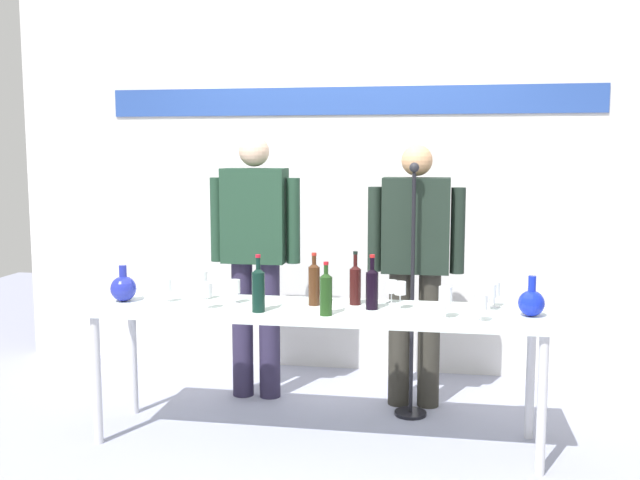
# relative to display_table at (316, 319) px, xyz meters

# --- Properties ---
(ground_plane) EXTENTS (10.00, 10.00, 0.00)m
(ground_plane) POSITION_rel_display_table_xyz_m (0.00, 0.00, -0.71)
(ground_plane) COLOR #9699B1
(back_wall) EXTENTS (5.14, 0.11, 3.00)m
(back_wall) POSITION_rel_display_table_xyz_m (0.00, 1.44, 0.79)
(back_wall) COLOR silver
(back_wall) RESTS_ON ground
(display_table) EXTENTS (2.52, 0.58, 0.77)m
(display_table) POSITION_rel_display_table_xyz_m (0.00, 0.00, 0.00)
(display_table) COLOR silver
(display_table) RESTS_ON ground
(decanter_blue_left) EXTENTS (0.15, 0.15, 0.21)m
(decanter_blue_left) POSITION_rel_display_table_xyz_m (-1.13, -0.02, 0.14)
(decanter_blue_left) COLOR #222B9F
(decanter_blue_left) RESTS_ON display_table
(decanter_blue_right) EXTENTS (0.14, 0.14, 0.22)m
(decanter_blue_right) POSITION_rel_display_table_xyz_m (1.16, -0.02, 0.14)
(decanter_blue_right) COLOR #1326BA
(decanter_blue_right) RESTS_ON display_table
(presenter_left) EXTENTS (0.60, 0.22, 1.73)m
(presenter_left) POSITION_rel_display_table_xyz_m (-0.52, 0.68, 0.29)
(presenter_left) COLOR #2A243E
(presenter_left) RESTS_ON ground
(presenter_right) EXTENTS (0.61, 0.22, 1.68)m
(presenter_right) POSITION_rel_display_table_xyz_m (0.52, 0.68, 0.25)
(presenter_right) COLOR #2F2D25
(presenter_right) RESTS_ON ground
(wine_bottle_0) EXTENTS (0.06, 0.06, 0.30)m
(wine_bottle_0) POSITION_rel_display_table_xyz_m (0.21, 0.12, 0.19)
(wine_bottle_0) COLOR #341010
(wine_bottle_0) RESTS_ON display_table
(wine_bottle_1) EXTENTS (0.07, 0.07, 0.29)m
(wine_bottle_1) POSITION_rel_display_table_xyz_m (0.09, -0.17, 0.19)
(wine_bottle_1) COLOR #1B3C14
(wine_bottle_1) RESTS_ON display_table
(wine_bottle_2) EXTENTS (0.06, 0.06, 0.30)m
(wine_bottle_2) POSITION_rel_display_table_xyz_m (-0.02, 0.06, 0.19)
(wine_bottle_2) COLOR #432513
(wine_bottle_2) RESTS_ON display_table
(wine_bottle_3) EXTENTS (0.07, 0.07, 0.30)m
(wine_bottle_3) POSITION_rel_display_table_xyz_m (0.31, 0.01, 0.19)
(wine_bottle_3) COLOR black
(wine_bottle_3) RESTS_ON display_table
(wine_bottle_4) EXTENTS (0.07, 0.07, 0.31)m
(wine_bottle_4) POSITION_rel_display_table_xyz_m (-0.29, -0.16, 0.19)
(wine_bottle_4) COLOR black
(wine_bottle_4) RESTS_ON display_table
(wine_glass_left_0) EXTENTS (0.06, 0.06, 0.14)m
(wine_glass_left_0) POSITION_rel_display_table_xyz_m (-0.48, 0.04, 0.16)
(wine_glass_left_0) COLOR white
(wine_glass_left_0) RESTS_ON display_table
(wine_glass_left_1) EXTENTS (0.07, 0.07, 0.14)m
(wine_glass_left_1) POSITION_rel_display_table_xyz_m (-0.88, 0.00, 0.16)
(wine_glass_left_1) COLOR white
(wine_glass_left_1) RESTS_ON display_table
(wine_glass_left_2) EXTENTS (0.07, 0.07, 0.14)m
(wine_glass_left_2) POSITION_rel_display_table_xyz_m (-0.59, -0.13, 0.17)
(wine_glass_left_2) COLOR white
(wine_glass_left_2) RESTS_ON display_table
(wine_glass_left_3) EXTENTS (0.07, 0.07, 0.17)m
(wine_glass_left_3) POSITION_rel_display_table_xyz_m (-0.69, 0.10, 0.18)
(wine_glass_left_3) COLOR white
(wine_glass_left_3) RESTS_ON display_table
(wine_glass_right_0) EXTENTS (0.07, 0.07, 0.14)m
(wine_glass_right_0) POSITION_rel_display_table_xyz_m (0.89, -0.19, 0.16)
(wine_glass_right_0) COLOR white
(wine_glass_right_0) RESTS_ON display_table
(wine_glass_right_1) EXTENTS (0.06, 0.06, 0.14)m
(wine_glass_right_1) POSITION_rel_display_table_xyz_m (0.98, 0.19, 0.16)
(wine_glass_right_1) COLOR white
(wine_glass_right_1) RESTS_ON display_table
(wine_glass_right_2) EXTENTS (0.07, 0.07, 0.15)m
(wine_glass_right_2) POSITION_rel_display_table_xyz_m (0.95, 0.08, 0.17)
(wine_glass_right_2) COLOR white
(wine_glass_right_2) RESTS_ON display_table
(wine_glass_right_3) EXTENTS (0.07, 0.07, 0.17)m
(wine_glass_right_3) POSITION_rel_display_table_xyz_m (0.71, -0.14, 0.18)
(wine_glass_right_3) COLOR white
(wine_glass_right_3) RESTS_ON display_table
(wine_glass_right_4) EXTENTS (0.06, 0.06, 0.16)m
(wine_glass_right_4) POSITION_rel_display_table_xyz_m (0.47, 0.04, 0.18)
(wine_glass_right_4) COLOR white
(wine_glass_right_4) RESTS_ON display_table
(wine_glass_right_5) EXTENTS (0.07, 0.07, 0.13)m
(wine_glass_right_5) POSITION_rel_display_table_xyz_m (0.41, 0.20, 0.15)
(wine_glass_right_5) COLOR white
(wine_glass_right_5) RESTS_ON display_table
(microphone_stand) EXTENTS (0.20, 0.20, 1.57)m
(microphone_stand) POSITION_rel_display_table_xyz_m (0.52, 0.50, -0.18)
(microphone_stand) COLOR black
(microphone_stand) RESTS_ON ground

